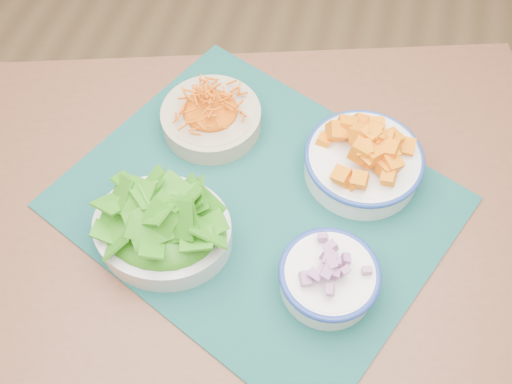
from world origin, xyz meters
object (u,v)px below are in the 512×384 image
onion_bowl (329,276)px  squash_bowl (365,156)px  table (251,237)px  placemat (256,202)px  lettuce_bowl (161,224)px  carrot_bowl (211,115)px

onion_bowl → squash_bowl: bearing=85.4°
table → onion_bowl: (0.15, -0.11, 0.15)m
table → squash_bowl: 0.26m
table → squash_bowl: bearing=17.0°
placemat → lettuce_bowl: 0.17m
carrot_bowl → lettuce_bowl: size_ratio=1.03×
carrot_bowl → lettuce_bowl: (-0.01, -0.25, 0.02)m
carrot_bowl → squash_bowl: (0.28, -0.04, 0.02)m
lettuce_bowl → table: bearing=36.4°
lettuce_bowl → onion_bowl: size_ratio=1.22×
squash_bowl → onion_bowl: size_ratio=1.40×
onion_bowl → placemat: bearing=139.8°
squash_bowl → carrot_bowl: bearing=172.9°
carrot_bowl → squash_bowl: 0.29m
table → placemat: (0.01, 0.01, 0.11)m
lettuce_bowl → squash_bowl: bearing=34.3°
placemat → squash_bowl: size_ratio=2.32×
squash_bowl → onion_bowl: (-0.02, -0.23, -0.01)m
carrot_bowl → squash_bowl: bearing=-7.1°
table → lettuce_bowl: bearing=-159.3°
lettuce_bowl → onion_bowl: (0.27, -0.02, -0.01)m
lettuce_bowl → onion_bowl: lettuce_bowl is taller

